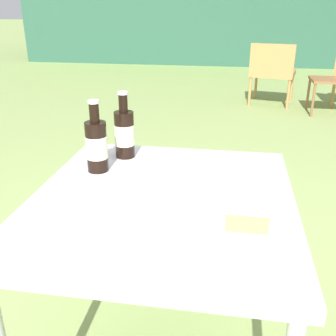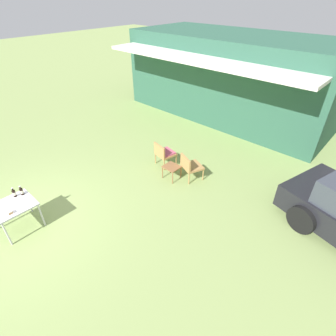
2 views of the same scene
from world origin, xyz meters
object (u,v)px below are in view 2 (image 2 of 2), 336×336
Objects in this scene: wicker_chair_plain at (190,166)px; patio_table at (14,207)px; wicker_chair_cushioned at (164,153)px; cola_bottle_far at (14,193)px; cola_bottle_near at (22,191)px; garden_side_table at (172,168)px; cake_on_plate at (10,212)px.

patio_table is (-1.74, -4.24, 0.18)m from wicker_chair_plain.
wicker_chair_cushioned is 4.22m from cola_bottle_far.
cola_bottle_near is (-1.94, -3.93, 0.35)m from wicker_chair_plain.
garden_side_table is at bearing 66.76° from cola_bottle_near.
patio_table is at bearing 90.44° from wicker_chair_plain.
wicker_chair_plain is at bearing 67.66° from patio_table.
wicker_chair_plain is at bearing 63.89° from cola_bottle_far.
wicker_chair_plain is 3.16× the size of cola_bottle_near.
cola_bottle_near is (-0.20, 0.30, 0.16)m from patio_table.
patio_table is 3.44× the size of cola_bottle_near.
cake_on_plate is (0.24, -0.15, 0.10)m from patio_table.
patio_table is at bearing -109.00° from garden_side_table.
garden_side_table is 1.82× the size of cola_bottle_near.
garden_side_table is at bearing 66.81° from cola_bottle_far.
patio_table reaches higher than garden_side_table.
cola_bottle_near is 1.00× the size of cola_bottle_far.
cake_on_plate is at bearing -31.96° from cola_bottle_far.
wicker_chair_cushioned is 0.92× the size of patio_table.
cake_on_plate is at bearing -46.28° from cola_bottle_near.
patio_table is at bearing 147.45° from cake_on_plate.
garden_side_table is 4.19m from cake_on_plate.
wicker_chair_cushioned is 1.00× the size of wicker_chair_plain.
cola_bottle_far is (-0.26, 0.16, 0.16)m from patio_table.
garden_side_table is 2.10× the size of cake_on_plate.
garden_side_table is at bearing 161.60° from wicker_chair_cushioned.
cola_bottle_far is at bearing 88.78° from wicker_chair_cushioned.
garden_side_table is at bearing 64.29° from wicker_chair_plain.
garden_side_table is (-0.41, -0.36, -0.09)m from wicker_chair_plain.
cake_on_plate is 0.59m from cola_bottle_far.
cola_bottle_near is at bearing 86.53° from wicker_chair_plain.
cola_bottle_near reaches higher than patio_table.
wicker_chair_cushioned is at bearing 149.80° from garden_side_table.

